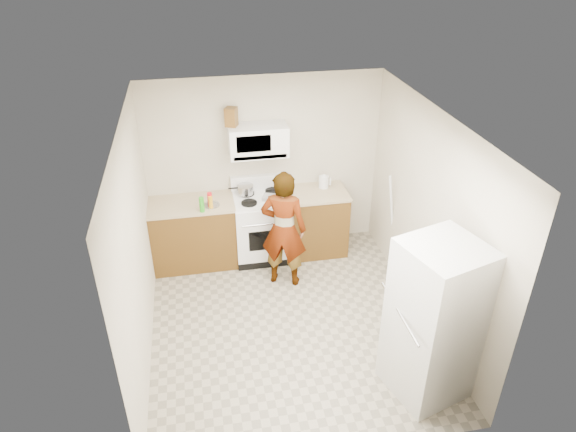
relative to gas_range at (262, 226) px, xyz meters
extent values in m
plane|color=gray|center=(0.10, -1.48, -0.49)|extent=(3.60, 3.60, 0.00)
cube|color=beige|center=(0.10, 0.31, 0.76)|extent=(3.20, 0.02, 2.50)
cube|color=beige|center=(1.69, -1.48, 0.76)|extent=(0.02, 3.60, 2.50)
cube|color=#583B14|center=(-0.94, 0.01, -0.04)|extent=(1.12, 0.62, 0.90)
cube|color=tan|center=(-0.94, 0.01, 0.43)|extent=(1.14, 0.64, 0.03)
cube|color=#583B14|center=(0.78, 0.01, -0.04)|extent=(0.80, 0.62, 0.90)
cube|color=tan|center=(0.78, 0.01, 0.43)|extent=(0.82, 0.64, 0.03)
cube|color=white|center=(0.00, -0.01, -0.04)|extent=(0.76, 0.65, 0.90)
cube|color=white|center=(0.00, -0.01, 0.43)|extent=(0.76, 0.62, 0.03)
cube|color=white|center=(0.00, 0.28, 0.54)|extent=(0.76, 0.08, 0.20)
cube|color=white|center=(0.00, 0.13, 1.21)|extent=(0.76, 0.38, 0.40)
imported|color=tan|center=(0.19, -0.66, 0.31)|extent=(0.68, 0.57, 1.60)
cube|color=beige|center=(1.28, -2.67, 0.36)|extent=(0.87, 0.87, 1.70)
cylinder|color=white|center=(0.90, 0.13, 0.53)|extent=(0.15, 0.15, 0.17)
cube|color=brown|center=(-0.33, 0.17, 1.53)|extent=(0.18, 0.18, 0.24)
cylinder|color=#AEAFB3|center=(-0.20, 0.11, 0.53)|extent=(0.22, 0.22, 0.12)
cube|color=white|center=(0.14, -0.08, 0.47)|extent=(0.29, 0.24, 0.05)
cylinder|color=red|center=(-0.69, -0.15, 0.55)|extent=(0.08, 0.08, 0.21)
cylinder|color=orange|center=(-0.68, -0.18, 0.54)|extent=(0.07, 0.07, 0.17)
cylinder|color=#269A1C|center=(-0.80, -0.25, 0.55)|extent=(0.07, 0.07, 0.20)
cylinder|color=white|center=(-0.67, -0.10, 0.46)|extent=(0.29, 0.29, 0.01)
cylinder|color=white|center=(1.70, -0.50, 0.21)|extent=(0.28, 0.16, 1.36)
camera|label=1|loc=(-0.79, -6.07, 3.68)|focal=32.00mm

